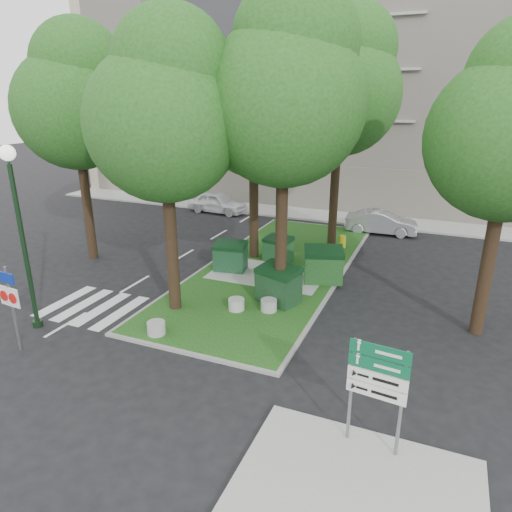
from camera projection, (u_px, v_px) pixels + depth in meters
The scene contains 25 objects.
ground at pixel (174, 350), 14.67m from camera, with size 120.00×120.00×0.00m, color black.
median_island at pixel (275, 268), 21.43m from camera, with size 6.00×16.00×0.12m, color #144212.
median_kerb at pixel (275, 268), 21.43m from camera, with size 6.30×16.30×0.10m, color gray.
sidewalk_corner at pixel (355, 496), 9.25m from camera, with size 5.00×4.00×0.12m, color #999993.
building_sidewalk at pixel (322, 215), 30.75m from camera, with size 42.00×3.00×0.12m, color #999993.
zebra_crossing at pixel (111, 311), 17.33m from camera, with size 5.00×3.00×0.01m, color silver.
apartment_building at pixel (353, 91), 34.62m from camera, with size 41.00×12.00×16.00m, color tan.
tree_median_near_left at pixel (166, 109), 14.96m from camera, with size 5.20×5.20×10.53m.
tree_median_near_right at pixel (287, 87), 15.21m from camera, with size 5.60×5.60×11.46m.
tree_median_mid at pixel (256, 113), 20.55m from camera, with size 4.80×4.80×9.99m.
tree_median_far at pixel (343, 82), 21.55m from camera, with size 5.80×5.80×11.93m.
tree_street_left at pixel (76, 97), 20.43m from camera, with size 5.40×5.40×11.00m.
dumpster_a at pixel (230, 256), 20.85m from camera, with size 1.59×1.23×1.35m.
dumpster_b at pixel (278, 249), 22.02m from camera, with size 1.48×1.17×1.23m.
dumpster_c at pixel (278, 285), 17.59m from camera, with size 1.88×1.58×1.49m.
dumpster_d at pixel (323, 265), 19.56m from camera, with size 1.93×1.62×1.53m.
bollard_left at pixel (156, 328), 15.35m from camera, with size 0.61×0.61×0.44m, color #9C9B97.
bollard_right at pixel (269, 305), 17.02m from camera, with size 0.61×0.61×0.44m, color gray.
bollard_mid at pixel (236, 304), 17.10m from camera, with size 0.61×0.61×0.43m, color #A6A6A1.
litter_bin at pixel (342, 242), 24.04m from camera, with size 0.37×0.37×0.64m, color yellow.
street_lamp at pixel (19, 218), 14.86m from camera, with size 0.50×0.50×6.30m.
traffic_sign_pole at pixel (11, 298), 14.07m from camera, with size 0.86×0.13×2.86m.
directional_sign at pixel (377, 381), 9.93m from camera, with size 1.32×0.21×2.65m.
car_white at pixel (218, 202), 31.55m from camera, with size 1.70×4.22×1.44m, color silver.
car_silver at pixel (381, 222), 26.76m from camera, with size 1.43×4.10×1.35m, color #929499.
Camera 1 is at (7.36, -10.82, 7.76)m, focal length 32.00 mm.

